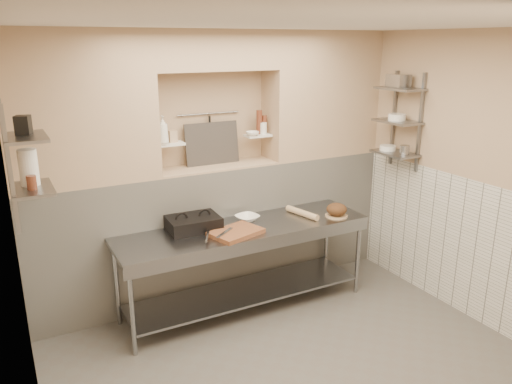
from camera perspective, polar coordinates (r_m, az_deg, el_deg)
floor at (r=4.53m, az=5.41°, el=-20.31°), size 4.00×3.90×0.10m
ceiling at (r=3.62m, az=6.73°, el=19.38°), size 4.00×3.90×0.10m
wall_left at (r=3.25m, az=-25.98°, el=-8.21°), size 0.10×3.90×2.80m
wall_right at (r=5.23m, az=25.02°, el=1.02°), size 0.10×3.90×2.80m
wall_back at (r=5.54m, az=-5.59°, el=3.37°), size 4.00×0.10×2.80m
backwall_lower at (r=5.53m, az=-4.39°, el=-4.24°), size 4.00×0.40×1.40m
alcove_sill at (r=5.31m, az=-4.56°, el=2.93°), size 1.30×0.40×0.02m
backwall_pillar_left at (r=4.83m, az=-19.50°, el=8.96°), size 1.35×0.40×1.40m
backwall_pillar_right at (r=5.84m, az=7.50°, el=10.97°), size 1.35×0.40×1.40m
backwall_header at (r=5.16m, az=-4.87°, el=15.86°), size 1.30×0.40×0.40m
wainscot_left at (r=3.58m, az=-23.48°, el=-18.31°), size 0.02×3.90×1.40m
wainscot_right at (r=5.40m, az=23.72°, el=-6.22°), size 0.02×3.90×1.40m
alcove_shelf_left at (r=5.08m, az=-9.83°, el=5.43°), size 0.28×0.16×0.02m
alcove_shelf_right at (r=5.47m, az=0.21°, el=6.48°), size 0.28×0.16×0.02m
utensil_rail at (r=5.37m, az=-5.43°, el=8.92°), size 0.70×0.02×0.02m
hanging_steel at (r=5.37m, az=-5.29°, el=7.10°), size 0.02×0.02×0.30m
splash_panel at (r=5.35m, az=-5.04°, el=5.54°), size 0.60×0.08×0.45m
shelf_rail_left_a at (r=4.33m, az=-26.53°, el=3.29°), size 0.03×0.03×0.95m
shelf_rail_left_b at (r=3.94m, az=-26.28°, el=2.12°), size 0.03×0.03×0.95m
wall_shelf_left_lower at (r=4.18m, az=-24.23°, el=0.33°), size 0.30×0.50×0.02m
wall_shelf_left_upper at (r=4.10m, az=-24.89°, el=5.70°), size 0.30×0.50×0.03m
shelf_rail_right_a at (r=5.90m, az=15.46°, el=8.12°), size 0.03×0.03×1.05m
shelf_rail_right_b at (r=5.62m, az=18.26°, el=7.48°), size 0.03×0.03×1.05m
wall_shelf_right_lower at (r=5.72m, az=15.56°, el=4.29°), size 0.30×0.50×0.02m
wall_shelf_right_mid at (r=5.66m, az=15.84°, el=7.75°), size 0.30×0.50×0.02m
wall_shelf_right_upper at (r=5.62m, az=16.13°, el=11.27°), size 0.30×0.50×0.03m
prep_table at (r=5.09m, az=-1.26°, el=-6.78°), size 2.60×0.70×0.90m
panini_press at (r=4.95m, az=-7.16°, el=-3.58°), size 0.52×0.39×0.14m
cutting_board at (r=4.81m, az=-2.30°, el=-4.64°), size 0.56×0.46×0.04m
knife_blade at (r=4.74m, az=-3.61°, el=-4.65°), size 0.24×0.19×0.01m
tongs at (r=4.65m, az=-5.58°, el=-5.03°), size 0.15×0.25×0.03m
mixing_bowl at (r=5.17m, az=-1.01°, el=-2.98°), size 0.28×0.28×0.06m
rolling_pin at (r=5.33m, az=5.30°, el=-2.39°), size 0.16×0.44×0.07m
bread_board at (r=5.37m, az=9.17°, el=-2.69°), size 0.24×0.24×0.01m
bread_loaf at (r=5.35m, az=9.20°, el=-1.97°), size 0.22×0.22×0.13m
bottle_soap at (r=4.98m, az=-10.61°, el=6.97°), size 0.11×0.12×0.28m
jar_alcove at (r=5.09m, az=-9.52°, el=6.30°), size 0.08×0.08×0.12m
bowl_alcove at (r=5.38m, az=-0.40°, el=6.69°), size 0.18×0.18×0.04m
condiment_a at (r=5.51m, az=0.96°, el=7.73°), size 0.05×0.05×0.20m
condiment_b at (r=5.47m, az=0.37°, el=8.00°), size 0.06×0.06×0.26m
condiment_c at (r=5.47m, az=0.84°, el=7.29°), size 0.07×0.07×0.13m
jug_left at (r=4.22m, az=-24.55°, el=2.57°), size 0.14×0.14×0.28m
jar_left at (r=4.10m, az=-24.26°, el=0.99°), size 0.07×0.07×0.11m
box_left_upper at (r=4.12m, az=-25.07°, el=6.93°), size 0.13×0.13×0.14m
bowl_right at (r=5.80m, az=14.82°, el=4.90°), size 0.18×0.18×0.05m
canister_right at (r=5.61m, az=16.62°, el=4.62°), size 0.10×0.10×0.10m
bowl_right_mid at (r=5.66m, az=15.81°, el=8.24°), size 0.19×0.19×0.07m
basket_right at (r=5.64m, az=15.96°, el=12.12°), size 0.18×0.22×0.14m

